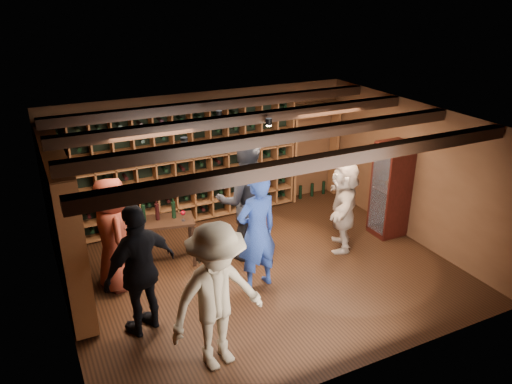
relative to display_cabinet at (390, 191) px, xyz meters
name	(u,v)px	position (x,y,z in m)	size (l,w,h in m)	color
ground	(262,272)	(-2.71, -0.20, -0.86)	(6.00, 6.00, 0.00)	#331A0E
room_shell	(262,127)	(-2.71, -0.15, 1.56)	(6.00, 6.00, 6.00)	brown
wine_rack_back	(183,167)	(-3.24, 2.13, 0.29)	(4.65, 0.30, 2.20)	brown
wine_rack_left	(64,222)	(-5.54, 0.62, 0.29)	(0.30, 2.65, 2.20)	brown
crate_shelf	(315,127)	(-0.31, 2.12, 0.71)	(1.20, 0.32, 2.07)	brown
display_cabinet	(390,191)	(0.00, 0.00, 0.00)	(0.55, 0.50, 1.75)	#390F0B
man_blue_shirt	(257,232)	(-2.96, -0.50, 0.08)	(0.68, 0.45, 1.86)	navy
man_grey_suit	(246,201)	(-2.72, 0.42, 0.16)	(0.99, 0.77, 2.04)	black
guest_red_floral	(113,234)	(-4.90, 0.44, 0.04)	(0.87, 0.57, 1.78)	maroon
guest_woman_black	(140,270)	(-4.79, -0.79, 0.07)	(1.08, 0.45, 1.85)	black
guest_khaki	(217,298)	(-4.15, -1.84, 0.10)	(1.24, 0.71, 1.92)	#7F7058
guest_beige	(344,206)	(-1.08, -0.06, -0.05)	(1.49, 0.48, 1.61)	tan
tasting_table	(161,225)	(-4.08, 0.78, -0.14)	(1.14, 0.73, 1.08)	black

